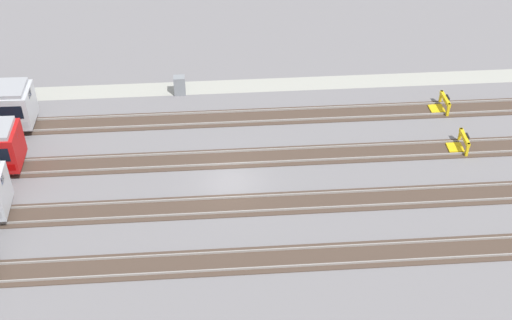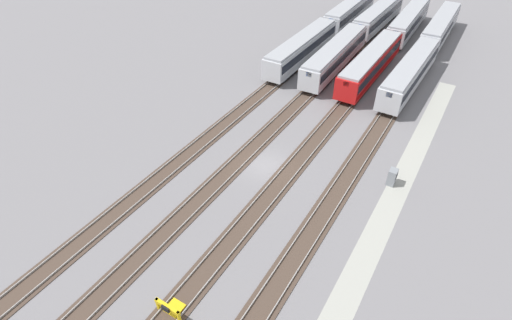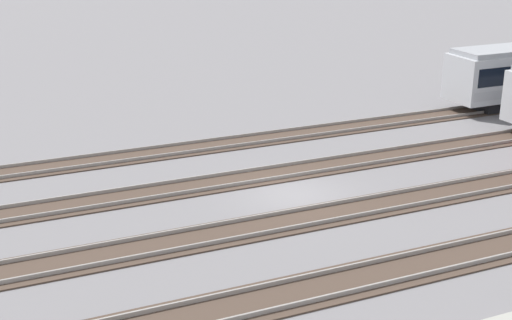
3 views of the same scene
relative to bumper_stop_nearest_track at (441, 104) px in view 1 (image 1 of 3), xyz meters
name	(u,v)px [view 1 (image 1 of 3)]	position (x,y,z in m)	size (l,w,h in m)	color
ground_plane	(231,182)	(16.73, 7.48, -0.51)	(400.00, 400.00, 0.00)	slate
service_walkway	(224,87)	(16.73, -4.51, -0.51)	(54.00, 2.00, 0.01)	#9E9E93
rail_track_nearest	(226,118)	(16.73, -0.01, -0.47)	(90.00, 2.23, 0.21)	#47382D
rail_track_near_inner	(229,158)	(16.73, 4.99, -0.47)	(90.00, 2.24, 0.21)	#47382D
rail_track_middle	(232,206)	(16.73, 9.98, -0.47)	(90.00, 2.24, 0.21)	#47382D
rail_track_far_inner	(236,261)	(16.73, 14.98, -0.47)	(90.00, 2.23, 0.21)	#47382D
bumper_stop_nearest_track	(441,104)	(0.00, 0.00, 0.00)	(1.38, 2.01, 1.22)	gold
bumper_stop_near_inner_track	(460,143)	(0.00, 4.98, 0.00)	(1.35, 2.00, 1.22)	gold
electrical_cabinet	(180,85)	(20.31, -3.73, 0.29)	(0.90, 0.73, 1.60)	gray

